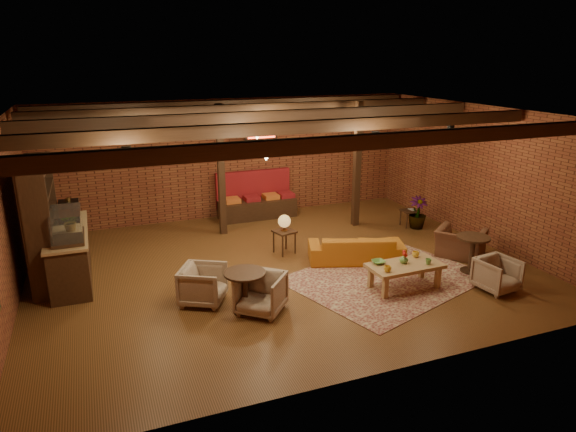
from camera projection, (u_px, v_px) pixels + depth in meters
name	position (u px, v px, depth m)	size (l,w,h in m)	color
floor	(282.00, 268.00, 10.80)	(10.00, 10.00, 0.00)	#432B10
ceiling	(281.00, 114.00, 9.84)	(10.00, 8.00, 0.02)	black
wall_back	(230.00, 159.00, 13.87)	(10.00, 0.02, 3.20)	brown
wall_front	(388.00, 269.00, 6.76)	(10.00, 0.02, 3.20)	brown
wall_left	(3.00, 223.00, 8.60)	(0.02, 8.00, 3.20)	brown
wall_right	(481.00, 175.00, 12.04)	(0.02, 8.00, 3.20)	brown
ceiling_beams	(282.00, 121.00, 9.87)	(9.80, 6.40, 0.22)	black
ceiling_pipe	(256.00, 123.00, 11.36)	(0.12, 0.12, 9.60)	black
post_left	(221.00, 171.00, 12.42)	(0.16, 0.16, 3.20)	black
post_right	(357.00, 165.00, 13.06)	(0.16, 0.16, 3.20)	black
service_counter	(68.00, 241.00, 10.04)	(0.80, 2.50, 1.60)	black
plant_counter	(71.00, 218.00, 10.12)	(0.35, 0.39, 0.30)	#337F33
shelving_hutch	(43.00, 223.00, 9.87)	(0.52, 2.00, 2.40)	black
banquette	(257.00, 200.00, 14.01)	(2.10, 0.70, 1.00)	maroon
service_sign	(261.00, 134.00, 13.06)	(0.86, 0.06, 0.30)	#F53518
ceiling_spotlights	(282.00, 132.00, 9.94)	(6.40, 4.40, 0.28)	black
rug	(386.00, 278.00, 10.31)	(3.61, 2.76, 0.01)	maroon
sofa	(356.00, 248.00, 11.08)	(2.03, 0.79, 0.59)	#A95C17
coffee_table	(404.00, 267.00, 9.77)	(1.44, 0.74, 0.74)	#AB794F
side_table_lamp	(284.00, 224.00, 11.42)	(0.53, 0.53, 0.90)	black
round_table_left	(245.00, 285.00, 8.82)	(0.72, 0.72, 0.75)	black
armchair_a	(203.00, 283.00, 9.19)	(0.75, 0.70, 0.77)	beige
armchair_b	(261.00, 291.00, 8.85)	(0.75, 0.71, 0.78)	beige
armchair_right	(461.00, 238.00, 11.28)	(0.99, 0.64, 0.86)	brown
side_table_book	(409.00, 211.00, 13.31)	(0.41, 0.41, 0.46)	black
round_table_right	(472.00, 248.00, 10.46)	(0.66, 0.66, 0.78)	black
armchair_far	(497.00, 273.00, 9.69)	(0.68, 0.64, 0.70)	beige
plant_tall	(420.00, 181.00, 12.92)	(1.39, 1.39, 2.48)	#4C7F4C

